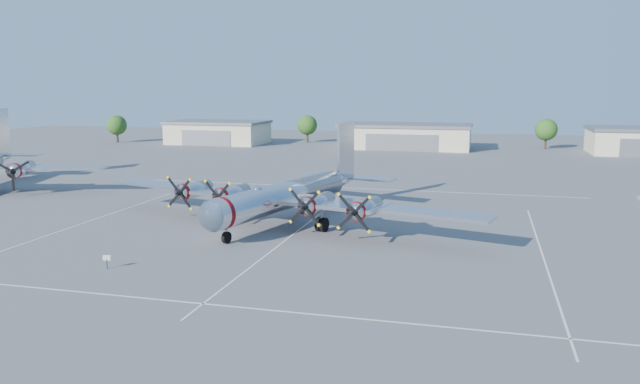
% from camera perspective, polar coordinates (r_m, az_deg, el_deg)
% --- Properties ---
extents(ground, '(260.00, 260.00, 0.00)m').
position_cam_1_polar(ground, '(60.92, -1.76, -3.36)').
color(ground, '#545457').
rests_on(ground, ground).
extents(parking_lines, '(60.00, 50.08, 0.01)m').
position_cam_1_polar(parking_lines, '(59.29, -2.24, -3.72)').
color(parking_lines, silver).
rests_on(parking_lines, ground).
extents(hangar_west, '(22.60, 14.60, 5.40)m').
position_cam_1_polar(hangar_west, '(152.43, -9.28, 5.43)').
color(hangar_west, beige).
rests_on(hangar_west, ground).
extents(hangar_center, '(28.60, 14.60, 5.40)m').
position_cam_1_polar(hangar_center, '(140.31, 7.83, 5.10)').
color(hangar_center, beige).
rests_on(hangar_center, ground).
extents(tree_far_west, '(4.80, 4.80, 6.64)m').
position_cam_1_polar(tree_far_west, '(160.75, -18.09, 5.83)').
color(tree_far_west, '#382619').
rests_on(tree_far_west, ground).
extents(tree_west, '(4.80, 4.80, 6.64)m').
position_cam_1_polar(tree_west, '(153.04, -1.16, 6.13)').
color(tree_west, '#382619').
rests_on(tree_west, ground).
extents(tree_east, '(4.80, 4.80, 6.64)m').
position_cam_1_polar(tree_east, '(145.78, 19.98, 5.38)').
color(tree_east, '#382619').
rests_on(tree_east, ground).
extents(main_bomber_b29, '(48.86, 39.44, 9.43)m').
position_cam_1_polar(main_bomber_b29, '(63.77, -2.91, -2.77)').
color(main_bomber_b29, silver).
rests_on(main_bomber_b29, ground).
extents(info_placard, '(0.55, 0.22, 1.08)m').
position_cam_1_polar(info_placard, '(50.24, -18.92, -5.84)').
color(info_placard, black).
rests_on(info_placard, ground).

